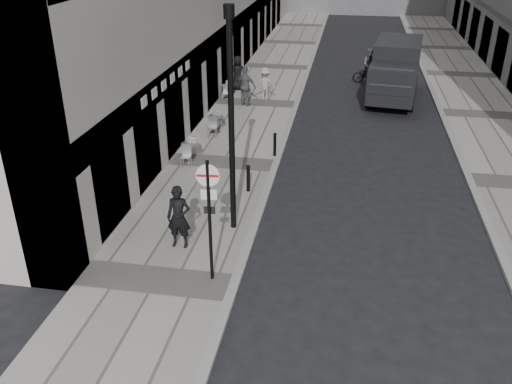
% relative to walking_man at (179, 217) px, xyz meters
% --- Properties ---
extents(ground, '(120.00, 120.00, 0.00)m').
position_rel_walking_man_xyz_m(ground, '(1.85, -4.37, -1.04)').
color(ground, black).
rests_on(ground, ground).
extents(sidewalk, '(4.00, 60.00, 0.12)m').
position_rel_walking_man_xyz_m(sidewalk, '(-0.15, 13.63, -0.98)').
color(sidewalk, '#A19B92').
rests_on(sidewalk, ground).
extents(far_sidewalk, '(4.00, 60.00, 0.12)m').
position_rel_walking_man_xyz_m(far_sidewalk, '(10.85, 13.63, -0.98)').
color(far_sidewalk, '#A19B92').
rests_on(far_sidewalk, ground).
extents(walking_man, '(0.67, 0.44, 1.83)m').
position_rel_walking_man_xyz_m(walking_man, '(0.00, 0.00, 0.00)').
color(walking_man, black).
rests_on(walking_man, sidewalk).
extents(sign_post, '(0.56, 0.12, 3.29)m').
position_rel_walking_man_xyz_m(sign_post, '(1.25, -1.36, 1.19)').
color(sign_post, black).
rests_on(sign_post, sidewalk).
extents(lamppost, '(0.29, 0.29, 6.38)m').
position_rel_walking_man_xyz_m(lamppost, '(1.25, 1.30, 2.63)').
color(lamppost, black).
rests_on(lamppost, sidewalk).
extents(bollard_near, '(0.12, 0.12, 0.90)m').
position_rel_walking_man_xyz_m(bollard_near, '(1.25, 3.72, -0.47)').
color(bollard_near, black).
rests_on(bollard_near, sidewalk).
extents(bollard_far, '(0.12, 0.12, 0.88)m').
position_rel_walking_man_xyz_m(bollard_far, '(1.70, 6.94, -0.48)').
color(bollard_far, black).
rests_on(bollard_far, sidewalk).
extents(panel_van, '(2.97, 6.25, 2.84)m').
position_rel_walking_man_xyz_m(panel_van, '(6.68, 16.00, 0.56)').
color(panel_van, black).
rests_on(panel_van, ground).
extents(cyclist, '(1.84, 0.75, 1.94)m').
position_rel_walking_man_xyz_m(cyclist, '(5.46, 18.78, -0.28)').
color(cyclist, black).
rests_on(cyclist, ground).
extents(pedestrian_a, '(1.23, 0.80, 1.94)m').
position_rel_walking_man_xyz_m(pedestrian_a, '(-0.61, 13.03, 0.05)').
color(pedestrian_a, '#58595D').
rests_on(pedestrian_a, sidewalk).
extents(pedestrian_b, '(1.13, 0.73, 1.65)m').
position_rel_walking_man_xyz_m(pedestrian_b, '(0.19, 14.13, -0.09)').
color(pedestrian_b, '#9C9890').
rests_on(pedestrian_b, sidewalk).
extents(pedestrian_c, '(0.93, 0.65, 1.81)m').
position_rel_walking_man_xyz_m(pedestrian_c, '(-1.55, 15.74, -0.01)').
color(pedestrian_c, black).
rests_on(pedestrian_c, sidewalk).
extents(cafe_table_near, '(0.65, 1.46, 0.83)m').
position_rel_walking_man_xyz_m(cafe_table_near, '(-1.39, 5.86, -0.49)').
color(cafe_table_near, silver).
rests_on(cafe_table_near, sidewalk).
extents(cafe_table_mid, '(0.69, 1.55, 0.89)m').
position_rel_walking_man_xyz_m(cafe_table_mid, '(-1.17, 9.05, -0.47)').
color(cafe_table_mid, '#A9AAAB').
rests_on(cafe_table_mid, sidewalk).
extents(cafe_table_far, '(0.63, 1.42, 0.81)m').
position_rel_walking_man_xyz_m(cafe_table_far, '(-1.75, 14.13, -0.51)').
color(cafe_table_far, silver).
rests_on(cafe_table_far, sidewalk).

